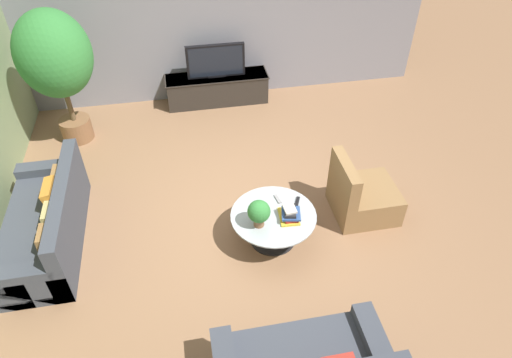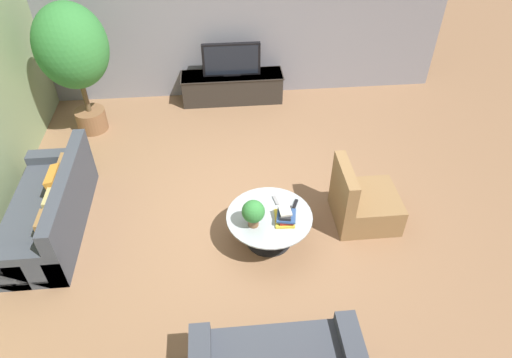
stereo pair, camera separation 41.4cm
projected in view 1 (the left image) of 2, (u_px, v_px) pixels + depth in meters
name	position (u px, v px, depth m)	size (l,w,h in m)	color
ground_plane	(249.00, 213.00, 6.13)	(24.00, 24.00, 0.00)	#8C6647
back_wall_stone	(213.00, 13.00, 7.58)	(7.40, 0.12, 3.00)	gray
media_console	(217.00, 88.00, 8.14)	(1.80, 0.50, 0.51)	#2D2823
television	(216.00, 61.00, 7.79)	(1.00, 0.13, 0.58)	black
coffee_table	(273.00, 222.00, 5.58)	(1.04, 1.04, 0.43)	black
couch_by_wall	(47.00, 225.00, 5.57)	(0.84, 1.98, 0.84)	#3D424C
armchair_wicker	(361.00, 196.00, 5.98)	(0.80, 0.76, 0.86)	olive
potted_palm_tall	(55.00, 59.00, 6.54)	(1.07, 1.07, 2.10)	brown
potted_plant_tabletop	(259.00, 212.00, 5.24)	(0.27, 0.27, 0.36)	brown
book_stack	(290.00, 214.00, 5.42)	(0.27, 0.32, 0.17)	gold
remote_black	(297.00, 201.00, 5.66)	(0.04, 0.16, 0.02)	black
remote_silver	(278.00, 199.00, 5.70)	(0.04, 0.16, 0.02)	gray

